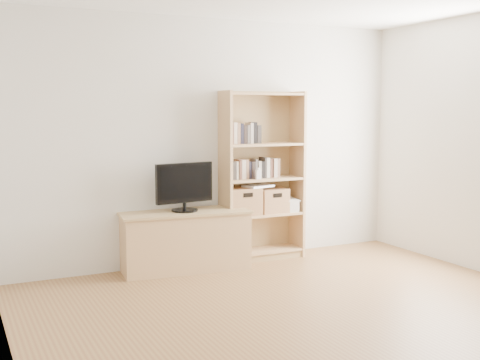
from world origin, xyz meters
TOP-DOWN VIEW (x-y plane):
  - floor at (0.00, 0.00)m, footprint 4.50×5.00m
  - back_wall at (0.00, 2.50)m, footprint 4.50×0.02m
  - left_wall at (-2.25, 0.00)m, footprint 0.02×5.00m
  - tv_stand at (-0.42, 2.26)m, footprint 1.32×0.61m
  - bookshelf at (0.52, 2.34)m, footprint 0.92×0.33m
  - television at (-0.42, 2.26)m, footprint 0.63×0.13m
  - books_row_mid at (0.52, 2.36)m, footprint 0.75×0.18m
  - books_row_upper at (0.32, 2.36)m, footprint 0.35×0.14m
  - baby_monitor at (0.42, 2.23)m, footprint 0.05×0.04m
  - basket_left at (0.27, 2.33)m, footprint 0.36×0.30m
  - basket_right at (0.63, 2.33)m, footprint 0.33×0.27m
  - laptop at (0.46, 2.32)m, footprint 0.34×0.27m
  - magazine_stack at (0.84, 2.33)m, footprint 0.22×0.29m

SIDE VIEW (x-z plane):
  - floor at x=0.00m, z-range -0.01..0.01m
  - tv_stand at x=-0.42m, z-range 0.00..0.59m
  - magazine_stack at x=0.84m, z-range 0.51..0.63m
  - basket_right at x=0.63m, z-range 0.51..0.78m
  - basket_left at x=0.27m, z-range 0.51..0.80m
  - laptop at x=0.46m, z-range 0.80..0.83m
  - television at x=-0.42m, z-range 0.61..1.11m
  - bookshelf at x=0.52m, z-range 0.00..1.84m
  - baby_monitor at x=0.42m, z-range 0.90..1.00m
  - books_row_mid at x=0.52m, z-range 0.90..1.10m
  - back_wall at x=0.00m, z-range 0.00..2.60m
  - left_wall at x=-2.25m, z-range 0.00..2.60m
  - books_row_upper at x=0.32m, z-range 1.28..1.46m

